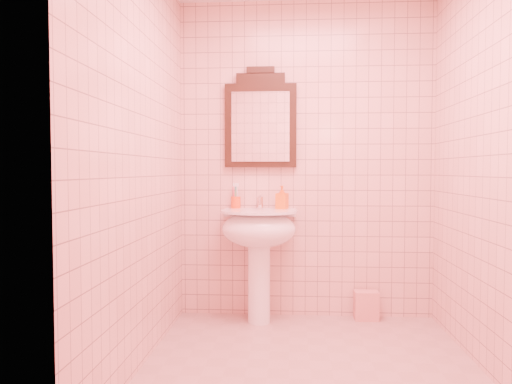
# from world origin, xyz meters

# --- Properties ---
(floor) EXTENTS (2.20, 2.20, 0.00)m
(floor) POSITION_xyz_m (0.00, 0.00, 0.00)
(floor) COLOR tan
(floor) RESTS_ON ground
(back_wall) EXTENTS (2.00, 0.02, 2.50)m
(back_wall) POSITION_xyz_m (0.00, 1.10, 1.25)
(back_wall) COLOR beige
(back_wall) RESTS_ON floor
(pedestal_sink) EXTENTS (0.58, 0.58, 0.86)m
(pedestal_sink) POSITION_xyz_m (-0.36, 0.87, 0.66)
(pedestal_sink) COLOR white
(pedestal_sink) RESTS_ON floor
(faucet) EXTENTS (0.04, 0.16, 0.11)m
(faucet) POSITION_xyz_m (-0.36, 1.01, 0.92)
(faucet) COLOR white
(faucet) RESTS_ON pedestal_sink
(mirror) EXTENTS (0.57, 0.06, 0.79)m
(mirror) POSITION_xyz_m (-0.36, 1.07, 1.56)
(mirror) COLOR black
(mirror) RESTS_ON back_wall
(toothbrush_cup) EXTENTS (0.08, 0.08, 0.18)m
(toothbrush_cup) POSITION_xyz_m (-0.55, 1.04, 0.91)
(toothbrush_cup) COLOR #EB4213
(toothbrush_cup) RESTS_ON pedestal_sink
(soap_dispenser) EXTENTS (0.11, 0.11, 0.18)m
(soap_dispenser) POSITION_xyz_m (-0.19, 1.00, 0.95)
(soap_dispenser) COLOR orange
(soap_dispenser) RESTS_ON pedestal_sink
(towel) EXTENTS (0.19, 0.13, 0.22)m
(towel) POSITION_xyz_m (0.47, 1.01, 0.11)
(towel) COLOR #F0A38D
(towel) RESTS_ON floor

